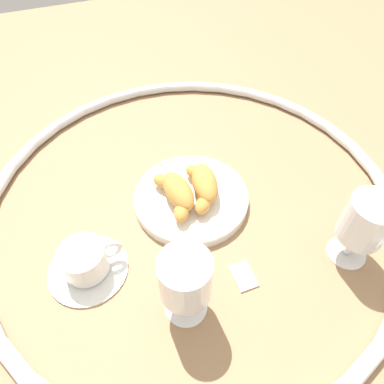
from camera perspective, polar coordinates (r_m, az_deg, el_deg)
The scene contains 9 objects.
ground_plane at distance 0.69m, azimuth -0.13°, elevation -1.51°, with size 2.20×2.20×0.00m, color #997551.
table_chrome_rim at distance 0.68m, azimuth -0.14°, elevation -0.87°, with size 0.81×0.81×0.02m, color silver.
pastry_plate at distance 0.68m, azimuth 0.00°, elevation -1.02°, with size 0.23×0.23×0.02m.
croissant_large at distance 0.66m, azimuth 1.99°, elevation 1.14°, with size 0.13×0.08×0.04m.
croissant_small at distance 0.65m, azimuth -2.56°, elevation -0.05°, with size 0.14×0.07×0.04m.
coffee_cup_near at distance 0.61m, azimuth -17.26°, elevation -11.11°, with size 0.14×0.14×0.06m.
juice_glass_left at distance 0.49m, azimuth -1.13°, elevation -14.49°, with size 0.08×0.08×0.14m.
juice_glass_right at distance 0.61m, azimuth 26.94°, elevation -4.66°, with size 0.08×0.08×0.14m.
sugar_packet at distance 0.60m, azimuth 8.59°, elevation -13.59°, with size 0.05×0.03×0.01m, color white.
Camera 1 is at (-0.40, 0.16, 0.53)m, focal length 32.02 mm.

